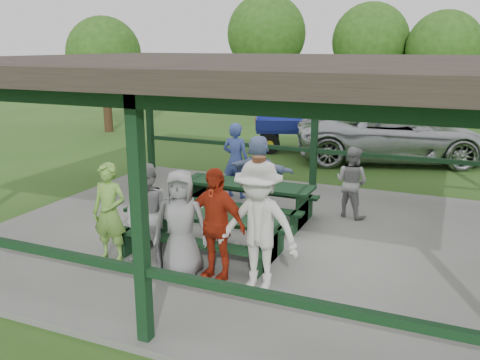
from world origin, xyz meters
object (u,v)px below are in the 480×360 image
at_px(picnic_table_far, 247,196).
at_px(contestant_grey_left, 148,216).
at_px(farm_trailer, 293,133).
at_px(contestant_grey_mid, 181,224).
at_px(pickup_truck, 393,135).
at_px(spectator_blue, 236,160).
at_px(contestant_white_fedora, 258,226).
at_px(spectator_grey, 352,182).
at_px(picnic_table_near, 204,227).
at_px(contestant_green, 110,213).
at_px(spectator_lblue, 258,172).
at_px(contestant_red, 215,224).

distance_m(picnic_table_far, contestant_grey_left, 2.86).
distance_m(contestant_grey_left, farm_trailer, 10.35).
height_order(contestant_grey_mid, pickup_truck, contestant_grey_mid).
bearing_deg(pickup_truck, contestant_grey_mid, 151.80).
bearing_deg(spectator_blue, contestant_grey_left, 95.89).
xyz_separation_m(contestant_white_fedora, pickup_truck, (0.66, 10.02, -0.23)).
bearing_deg(farm_trailer, picnic_table_far, -99.87).
xyz_separation_m(spectator_blue, spectator_grey, (2.74, -0.32, -0.14)).
bearing_deg(picnic_table_near, contestant_grey_mid, -85.41).
xyz_separation_m(contestant_grey_mid, contestant_white_fedora, (1.24, 0.05, 0.12)).
height_order(contestant_green, spectator_lblue, contestant_green).
height_order(contestant_grey_mid, contestant_red, contestant_red).
xyz_separation_m(contestant_grey_left, pickup_truck, (2.55, 9.97, -0.11)).
distance_m(picnic_table_near, contestant_white_fedora, 1.63).
bearing_deg(picnic_table_near, spectator_grey, 57.41).
bearing_deg(contestant_white_fedora, contestant_grey_left, -177.72).
xyz_separation_m(contestant_red, spectator_blue, (-1.43, 4.05, 0.01)).
height_order(contestant_white_fedora, spectator_blue, contestant_white_fedora).
bearing_deg(picnic_table_far, picnic_table_near, -89.24).
height_order(contestant_green, spectator_grey, contestant_green).
relative_size(contestant_grey_mid, spectator_blue, 0.95).
bearing_deg(contestant_grey_mid, contestant_green, 158.76).
height_order(picnic_table_near, contestant_grey_left, contestant_grey_left).
xyz_separation_m(picnic_table_far, contestant_red, (0.62, -2.77, 0.39)).
bearing_deg(farm_trailer, pickup_truck, -26.10).
bearing_deg(pickup_truck, farm_trailer, 66.64).
bearing_deg(spectator_blue, contestant_red, 111.70).
distance_m(contestant_grey_mid, spectator_lblue, 3.60).
height_order(picnic_table_near, contestant_red, contestant_red).
distance_m(spectator_blue, pickup_truck, 6.55).
bearing_deg(picnic_table_near, contestant_grey_left, -126.57).
bearing_deg(contestant_grey_mid, spectator_lblue, 73.16).
bearing_deg(contestant_green, pickup_truck, 67.11).
relative_size(contestant_green, contestant_red, 0.95).
relative_size(contestant_grey_left, farm_trailer, 0.49).
relative_size(contestant_grey_mid, pickup_truck, 0.28).
bearing_deg(farm_trailer, picnic_table_near, -101.86).
bearing_deg(picnic_table_far, spectator_grey, 26.55).
height_order(contestant_red, spectator_lblue, contestant_red).
distance_m(contestant_white_fedora, spectator_blue, 4.64).
bearing_deg(contestant_grey_left, contestant_grey_mid, -4.16).
height_order(picnic_table_far, spectator_blue, spectator_blue).
xyz_separation_m(contestant_green, farm_trailer, (-0.13, 10.36, -0.32)).
xyz_separation_m(contestant_green, contestant_white_fedora, (2.59, -0.01, 0.14)).
distance_m(contestant_grey_left, contestant_red, 1.17).
distance_m(contestant_green, spectator_blue, 4.13).
height_order(contestant_red, farm_trailer, contestant_red).
bearing_deg(contestant_grey_left, pickup_truck, 80.04).
height_order(contestant_grey_left, spectator_grey, contestant_grey_left).
relative_size(contestant_grey_mid, spectator_grey, 1.14).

